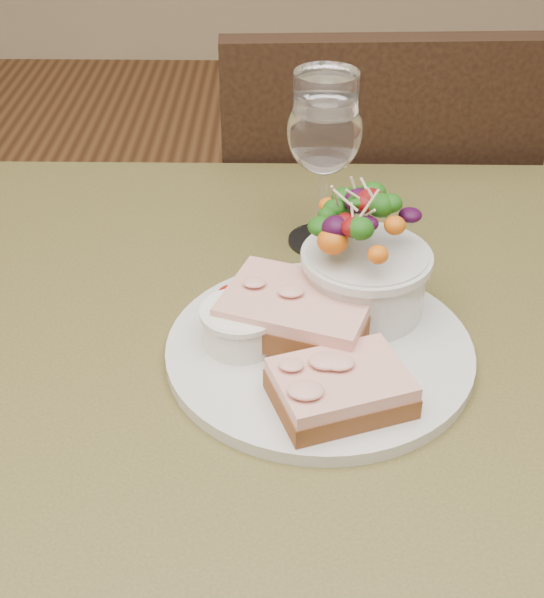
{
  "coord_description": "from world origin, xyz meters",
  "views": [
    {
      "loc": [
        -0.01,
        -0.57,
        1.21
      ],
      "look_at": [
        -0.02,
        0.01,
        0.81
      ],
      "focal_mm": 50.0,
      "sensor_mm": 36.0,
      "label": 1
    }
  ],
  "objects_px": {
    "cafe_table": "(292,444)",
    "ramekin": "(241,325)",
    "wine_glass": "(324,136)",
    "sandwich_front": "(341,388)",
    "sandwich_back": "(297,311)",
    "salad_bowl": "(367,254)",
    "chair_far": "(350,345)",
    "dinner_plate": "(319,350)"
  },
  "relations": [
    {
      "from": "ramekin",
      "to": "sandwich_back",
      "type": "bearing_deg",
      "value": 14.81
    },
    {
      "from": "cafe_table",
      "to": "wine_glass",
      "type": "relative_size",
      "value": 4.57
    },
    {
      "from": "dinner_plate",
      "to": "wine_glass",
      "type": "relative_size",
      "value": 1.55
    },
    {
      "from": "sandwich_front",
      "to": "wine_glass",
      "type": "distance_m",
      "value": 0.29
    },
    {
      "from": "cafe_table",
      "to": "salad_bowl",
      "type": "bearing_deg",
      "value": 45.1
    },
    {
      "from": "chair_far",
      "to": "sandwich_front",
      "type": "relative_size",
      "value": 7.17
    },
    {
      "from": "cafe_table",
      "to": "wine_glass",
      "type": "distance_m",
      "value": 0.31
    },
    {
      "from": "chair_far",
      "to": "cafe_table",
      "type": "bearing_deg",
      "value": 76.97
    },
    {
      "from": "ramekin",
      "to": "wine_glass",
      "type": "bearing_deg",
      "value": 68.47
    },
    {
      "from": "salad_bowl",
      "to": "wine_glass",
      "type": "relative_size",
      "value": 0.73
    },
    {
      "from": "salad_bowl",
      "to": "wine_glass",
      "type": "xyz_separation_m",
      "value": [
        -0.03,
        0.14,
        0.05
      ]
    },
    {
      "from": "dinner_plate",
      "to": "sandwich_front",
      "type": "bearing_deg",
      "value": -79.34
    },
    {
      "from": "sandwich_front",
      "to": "wine_glass",
      "type": "bearing_deg",
      "value": 71.46
    },
    {
      "from": "dinner_plate",
      "to": "sandwich_front",
      "type": "relative_size",
      "value": 2.17
    },
    {
      "from": "wine_glass",
      "to": "sandwich_front",
      "type": "bearing_deg",
      "value": -88.59
    },
    {
      "from": "dinner_plate",
      "to": "ramekin",
      "type": "distance_m",
      "value": 0.07
    },
    {
      "from": "chair_far",
      "to": "sandwich_front",
      "type": "height_order",
      "value": "chair_far"
    },
    {
      "from": "dinner_plate",
      "to": "salad_bowl",
      "type": "distance_m",
      "value": 0.1
    },
    {
      "from": "chair_far",
      "to": "ramekin",
      "type": "xyz_separation_m",
      "value": [
        -0.16,
        -0.6,
        0.49
      ]
    },
    {
      "from": "cafe_table",
      "to": "sandwich_back",
      "type": "distance_m",
      "value": 0.14
    },
    {
      "from": "cafe_table",
      "to": "ramekin",
      "type": "bearing_deg",
      "value": 166.91
    },
    {
      "from": "ramekin",
      "to": "cafe_table",
      "type": "bearing_deg",
      "value": -13.09
    },
    {
      "from": "salad_bowl",
      "to": "dinner_plate",
      "type": "bearing_deg",
      "value": -126.64
    },
    {
      "from": "sandwich_back",
      "to": "wine_glass",
      "type": "distance_m",
      "value": 0.2
    },
    {
      "from": "cafe_table",
      "to": "ramekin",
      "type": "relative_size",
      "value": 12.16
    },
    {
      "from": "salad_bowl",
      "to": "cafe_table",
      "type": "bearing_deg",
      "value": -134.9
    },
    {
      "from": "sandwich_front",
      "to": "sandwich_back",
      "type": "relative_size",
      "value": 0.82
    },
    {
      "from": "sandwich_front",
      "to": "dinner_plate",
      "type": "bearing_deg",
      "value": 80.71
    },
    {
      "from": "chair_far",
      "to": "sandwich_back",
      "type": "xyz_separation_m",
      "value": [
        -0.11,
        -0.59,
        0.49
      ]
    },
    {
      "from": "dinner_plate",
      "to": "ramekin",
      "type": "xyz_separation_m",
      "value": [
        -0.07,
        0.0,
        0.03
      ]
    },
    {
      "from": "dinner_plate",
      "to": "ramekin",
      "type": "relative_size",
      "value": 4.13
    },
    {
      "from": "cafe_table",
      "to": "salad_bowl",
      "type": "distance_m",
      "value": 0.2
    },
    {
      "from": "salad_bowl",
      "to": "sandwich_back",
      "type": "bearing_deg",
      "value": -146.51
    },
    {
      "from": "salad_bowl",
      "to": "ramekin",
      "type": "bearing_deg",
      "value": -154.11
    },
    {
      "from": "ramekin",
      "to": "dinner_plate",
      "type": "bearing_deg",
      "value": -2.16
    },
    {
      "from": "dinner_plate",
      "to": "sandwich_back",
      "type": "height_order",
      "value": "sandwich_back"
    },
    {
      "from": "dinner_plate",
      "to": "sandwich_front",
      "type": "distance_m",
      "value": 0.08
    },
    {
      "from": "dinner_plate",
      "to": "sandwich_back",
      "type": "bearing_deg",
      "value": 141.64
    },
    {
      "from": "cafe_table",
      "to": "dinner_plate",
      "type": "distance_m",
      "value": 0.11
    },
    {
      "from": "dinner_plate",
      "to": "sandwich_back",
      "type": "relative_size",
      "value": 1.78
    },
    {
      "from": "sandwich_back",
      "to": "ramekin",
      "type": "height_order",
      "value": "sandwich_back"
    },
    {
      "from": "ramekin",
      "to": "wine_glass",
      "type": "distance_m",
      "value": 0.23
    }
  ]
}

